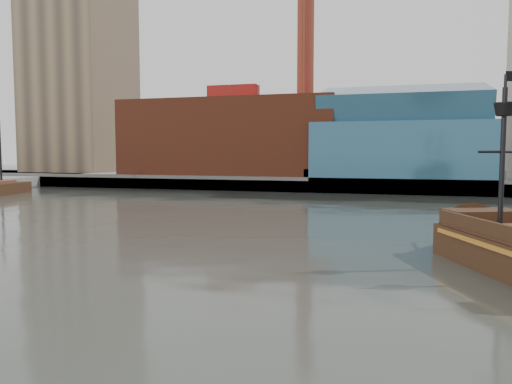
% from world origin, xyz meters
% --- Properties ---
extents(ground, '(400.00, 400.00, 0.00)m').
position_xyz_m(ground, '(0.00, 0.00, 0.00)').
color(ground, '#2B2D28').
rests_on(ground, ground).
extents(promenade_far, '(220.00, 60.00, 2.00)m').
position_xyz_m(promenade_far, '(0.00, 92.00, 1.00)').
color(promenade_far, slate).
rests_on(promenade_far, ground).
extents(seawall, '(220.00, 1.00, 2.60)m').
position_xyz_m(seawall, '(0.00, 62.50, 1.30)').
color(seawall, '#4C4C49').
rests_on(seawall, ground).
extents(skyline, '(149.00, 45.00, 62.00)m').
position_xyz_m(skyline, '(5.21, 84.56, 24.55)').
color(skyline, brown).
rests_on(skyline, promenade_far).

